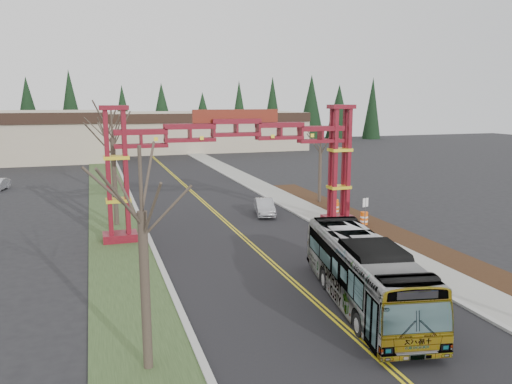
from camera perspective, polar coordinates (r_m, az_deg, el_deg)
name	(u,v)px	position (r m, az deg, el deg)	size (l,w,h in m)	color
ground	(370,351)	(19.99, 12.87, -17.25)	(200.00, 200.00, 0.00)	black
road	(214,211)	(42.15, -4.85, -2.20)	(12.00, 110.00, 0.02)	black
lane_line_left	(212,211)	(42.12, -5.01, -2.19)	(0.12, 100.00, 0.01)	gold
lane_line_right	(215,211)	(42.17, -4.69, -2.17)	(0.12, 100.00, 0.01)	gold
curb_right	(282,206)	(43.92, 2.98, -1.58)	(0.30, 110.00, 0.15)	#AEAEA9
sidewalk_right	(297,205)	(44.46, 4.72, -1.45)	(2.60, 110.00, 0.14)	gray
landscape_strip	(429,249)	(33.10, 19.19, -6.20)	(2.60, 50.00, 0.12)	black
grass_median	(115,218)	(41.10, -15.78, -2.85)	(4.00, 110.00, 0.08)	#2E4221
curb_left	(139,216)	(41.20, -13.21, -2.65)	(0.30, 110.00, 0.15)	#AEAEA9
gateway_arch	(236,148)	(34.51, -2.29, 5.07)	(18.20, 1.60, 8.90)	#5D0C18
retail_building_east	(198,130)	(97.13, -6.70, 7.00)	(38.00, 20.30, 7.00)	#BCA98F
conifer_treeline	(139,114)	(107.51, -13.20, 8.71)	(116.10, 5.60, 13.00)	black
transit_bus	(364,272)	(23.29, 12.22, -8.97)	(2.62, 11.20, 3.12)	#A3A5AB
silver_sedan	(265,207)	(40.55, 0.98, -1.73)	(1.40, 4.01, 1.32)	#A5A8AD
bare_tree_median_near	(142,213)	(16.77, -12.91, -2.31)	(3.29, 3.29, 7.79)	#382D26
bare_tree_median_mid	(112,138)	(37.73, -16.09, 5.91)	(3.51, 3.51, 8.86)	#382D26
bare_tree_median_far	(107,132)	(51.02, -16.69, 6.54)	(3.43, 3.43, 8.43)	#382D26
bare_tree_right_far	(321,147)	(45.14, 7.39, 5.09)	(3.00, 3.00, 7.08)	#382D26
street_sign	(365,207)	(36.61, 12.38, -1.69)	(0.52, 0.19, 2.31)	#3F3F44
barrel_south	(364,219)	(37.95, 12.25, -3.02)	(0.57, 0.57, 1.06)	#EF5B0D
barrel_mid	(335,209)	(41.01, 9.04, -1.89)	(0.59, 0.59, 1.09)	#EF5B0D
barrel_north	(335,206)	(42.27, 9.03, -1.55)	(0.56, 0.56, 1.04)	#EF5B0D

